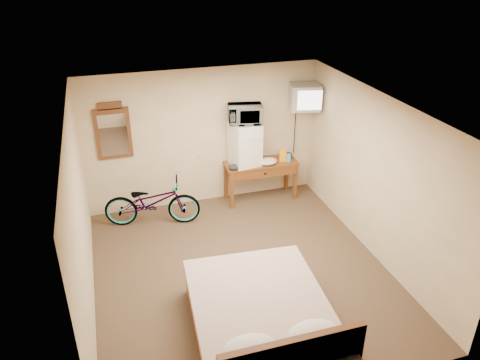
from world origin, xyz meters
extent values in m
plane|color=#3F2D1F|center=(0.00, 0.00, 0.00)|extent=(4.60, 4.60, 0.00)
plane|color=silver|center=(0.00, 0.00, 2.50)|extent=(4.60, 4.60, 0.00)
cube|color=beige|center=(0.00, 2.30, 1.25)|extent=(4.20, 0.04, 2.50)
cube|color=beige|center=(0.00, -2.30, 1.25)|extent=(4.20, 0.04, 2.50)
cube|color=beige|center=(-2.10, 0.00, 1.25)|extent=(0.04, 4.60, 2.50)
cube|color=beige|center=(2.10, 0.00, 1.25)|extent=(0.04, 4.60, 2.50)
cube|color=beige|center=(-0.08, 2.29, 0.92)|extent=(0.08, 0.01, 0.13)
cube|color=brown|center=(1.01, 2.04, 0.73)|extent=(1.36, 0.57, 0.04)
cube|color=brown|center=(0.39, 1.83, 0.35)|extent=(0.06, 0.06, 0.71)
cube|color=brown|center=(1.63, 1.83, 0.35)|extent=(0.06, 0.06, 0.71)
cube|color=brown|center=(0.39, 2.25, 0.35)|extent=(0.06, 0.06, 0.71)
cube|color=brown|center=(1.63, 2.25, 0.35)|extent=(0.06, 0.06, 0.71)
cube|color=brown|center=(1.01, 1.81, 0.63)|extent=(1.22, 0.09, 0.16)
cube|color=black|center=(1.01, 1.79, 0.63)|extent=(0.05, 0.02, 0.03)
cube|color=white|center=(0.71, 2.06, 1.15)|extent=(0.56, 0.54, 0.79)
cube|color=#A3A39E|center=(0.71, 1.82, 1.30)|extent=(0.48, 0.01, 0.00)
cylinder|color=#A3A39E|center=(0.54, 1.82, 1.10)|extent=(0.02, 0.02, 0.28)
imported|color=white|center=(0.71, 2.06, 1.70)|extent=(0.65, 0.50, 0.32)
cube|color=orange|center=(1.41, 1.96, 0.87)|extent=(0.14, 0.10, 0.25)
cylinder|color=#43A3E6|center=(1.51, 1.92, 0.82)|extent=(0.08, 0.08, 0.14)
ellipsoid|color=beige|center=(1.10, 1.93, 0.80)|extent=(0.36, 0.27, 0.11)
ellipsoid|color=black|center=(0.47, 1.90, 0.80)|extent=(0.24, 0.18, 0.09)
ellipsoid|color=black|center=(1.57, 2.12, 0.79)|extent=(0.19, 0.16, 0.09)
cube|color=black|center=(1.80, 2.28, 1.82)|extent=(0.14, 0.02, 0.14)
cylinder|color=black|center=(1.80, 2.24, 1.82)|extent=(0.05, 0.30, 0.05)
cube|color=#A3A39E|center=(1.80, 2.02, 1.92)|extent=(0.60, 0.54, 0.45)
cube|color=white|center=(1.80, 1.80, 1.92)|extent=(0.42, 0.11, 0.34)
cube|color=black|center=(1.80, 2.24, 1.92)|extent=(0.31, 0.08, 0.28)
cube|color=brown|center=(-1.53, 2.27, 1.51)|extent=(0.58, 0.04, 0.88)
cube|color=brown|center=(-1.53, 2.27, 2.00)|extent=(0.39, 0.04, 0.12)
cube|color=white|center=(-1.53, 2.25, 1.49)|extent=(0.46, 0.01, 0.72)
imported|color=black|center=(-1.05, 1.73, 0.42)|extent=(1.70, 0.89, 0.85)
cube|color=brown|center=(-0.15, -1.30, 0.20)|extent=(1.72, 2.20, 0.40)
cube|color=#C3B497|center=(-0.15, -1.30, 0.45)|extent=(1.76, 2.24, 0.14)
ellipsoid|color=silver|center=(-0.52, -1.95, 0.58)|extent=(0.57, 0.35, 0.20)
ellipsoid|color=silver|center=(0.21, -1.95, 0.58)|extent=(0.57, 0.35, 0.20)
camera|label=1|loc=(-1.65, -5.32, 4.35)|focal=35.00mm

